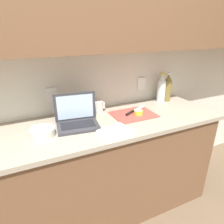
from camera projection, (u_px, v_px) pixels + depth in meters
The scene contains 12 objects.
ground_plane at pixel (95, 210), 1.89m from camera, with size 12.00×12.00×0.00m, color brown.
wall_back at pixel (77, 33), 1.49m from camera, with size 5.20×0.38×2.60m.
counter_unit at pixel (91, 171), 1.70m from camera, with size 2.18×0.64×0.90m.
laptop at pixel (77, 118), 1.51m from camera, with size 0.34×0.26×0.24m.
cutting_board at pixel (133, 114), 1.71m from camera, with size 0.36×0.27×0.01m, color #D1473D.
knife at pixel (132, 112), 1.74m from camera, with size 0.27×0.17×0.02m.
lemon_half_cut at pixel (138, 112), 1.70m from camera, with size 0.07×0.07×0.04m.
bottle_green_soda at pixel (161, 89), 1.97m from camera, with size 0.08×0.08×0.29m.
bottle_oil_tall at pixel (168, 88), 2.00m from camera, with size 0.07×0.07×0.29m.
measuring_cup at pixel (98, 107), 1.75m from camera, with size 0.11×0.09×0.10m.
bowl_white at pixel (42, 132), 1.37m from camera, with size 0.17×0.17×0.06m.
dish_towel at pixel (115, 132), 1.41m from camera, with size 0.22×0.16×0.02m, color white.
Camera 1 is at (-0.44, -1.32, 1.58)m, focal length 32.00 mm.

